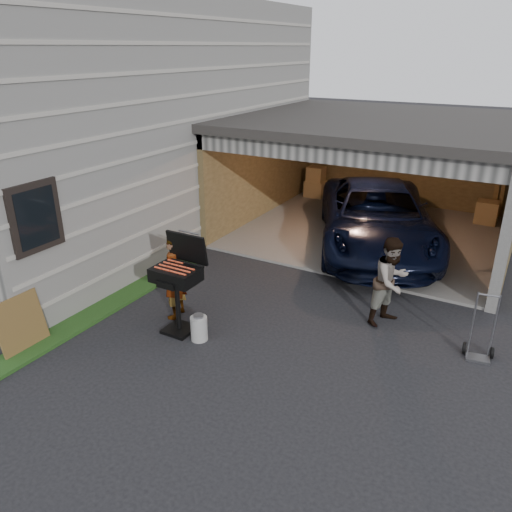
# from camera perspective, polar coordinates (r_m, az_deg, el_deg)

# --- Properties ---
(ground) EXTENTS (80.00, 80.00, 0.00)m
(ground) POSITION_cam_1_polar(r_m,az_deg,el_deg) (8.18, -6.21, -10.21)
(ground) COLOR black
(ground) RESTS_ON ground
(house) EXTENTS (7.00, 11.00, 5.50)m
(house) POSITION_cam_1_polar(r_m,az_deg,el_deg) (13.98, -17.70, 14.86)
(house) COLOR #474744
(house) RESTS_ON ground
(groundcover_strip) EXTENTS (0.50, 8.00, 0.06)m
(groundcover_strip) POSITION_cam_1_polar(r_m,az_deg,el_deg) (8.96, -22.01, -8.52)
(groundcover_strip) COLOR #193814
(groundcover_strip) RESTS_ON ground
(garage) EXTENTS (6.80, 6.30, 2.90)m
(garage) POSITION_cam_1_polar(r_m,az_deg,el_deg) (12.99, 14.28, 10.72)
(garage) COLOR #605E59
(garage) RESTS_ON ground
(minivan) EXTENTS (4.31, 5.87, 1.48)m
(minivan) POSITION_cam_1_polar(r_m,az_deg,el_deg) (11.89, 13.58, 4.04)
(minivan) COLOR black
(minivan) RESTS_ON ground
(woman) EXTENTS (0.47, 0.62, 1.54)m
(woman) POSITION_cam_1_polar(r_m,az_deg,el_deg) (8.74, -9.37, -2.33)
(woman) COLOR #99A7C1
(woman) RESTS_ON ground
(man) EXTENTS (0.85, 0.93, 1.56)m
(man) POSITION_cam_1_polar(r_m,az_deg,el_deg) (8.74, 15.20, -2.81)
(man) COLOR #421E1A
(man) RESTS_ON ground
(bbq_grill) EXTENTS (0.74, 0.65, 1.66)m
(bbq_grill) POSITION_cam_1_polar(r_m,az_deg,el_deg) (8.19, -8.95, -2.39)
(bbq_grill) COLOR black
(bbq_grill) RESTS_ON ground
(propane_tank) EXTENTS (0.31, 0.31, 0.41)m
(propane_tank) POSITION_cam_1_polar(r_m,az_deg,el_deg) (8.25, -6.53, -8.22)
(propane_tank) COLOR #B4B3AF
(propane_tank) RESTS_ON ground
(plywood_panel) EXTENTS (0.22, 0.81, 0.89)m
(plywood_panel) POSITION_cam_1_polar(r_m,az_deg,el_deg) (8.66, -25.30, -7.07)
(plywood_panel) COLOR brown
(plywood_panel) RESTS_ON ground
(hand_truck) EXTENTS (0.46, 0.38, 1.07)m
(hand_truck) POSITION_cam_1_polar(r_m,az_deg,el_deg) (8.50, 24.17, -9.31)
(hand_truck) COLOR slate
(hand_truck) RESTS_ON ground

